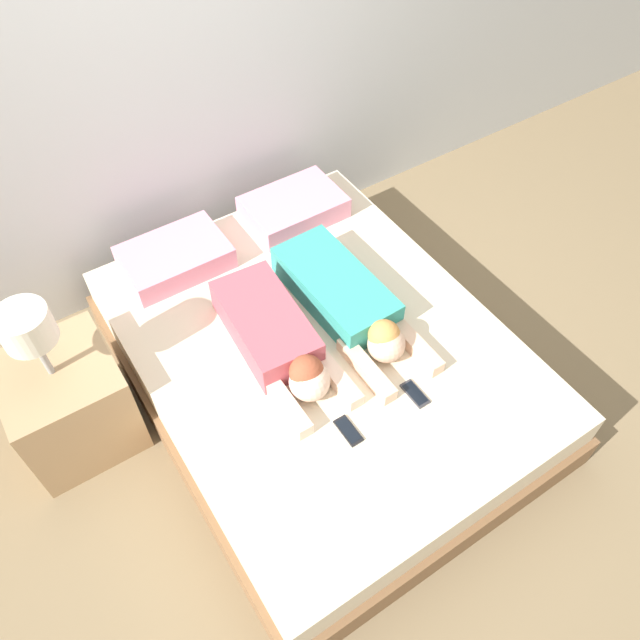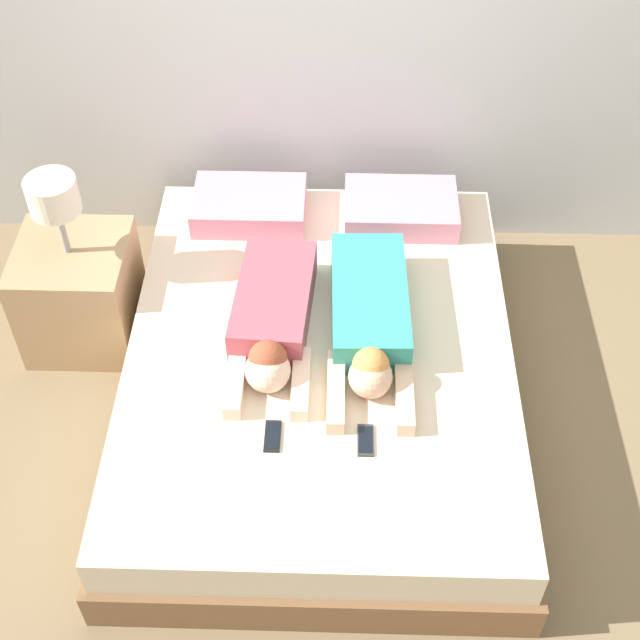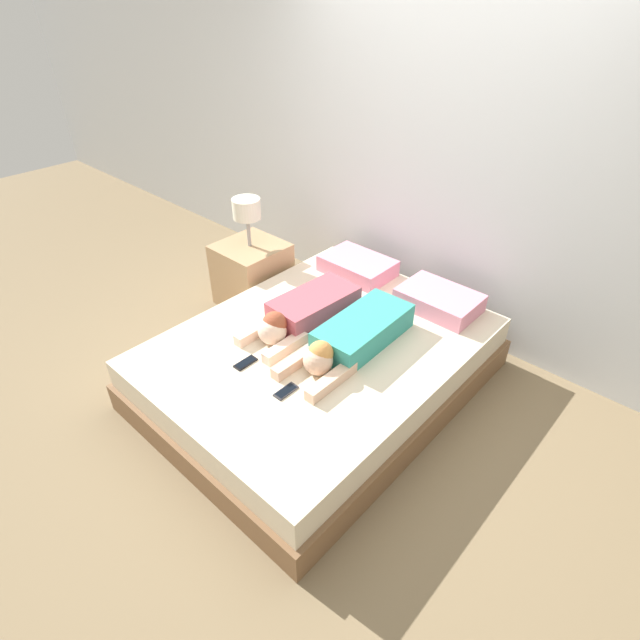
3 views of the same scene
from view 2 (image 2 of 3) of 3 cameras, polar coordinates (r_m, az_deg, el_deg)
The scene contains 9 objects.
ground_plane at distance 4.02m, azimuth 0.00°, elevation -5.30°, with size 12.00×12.00×0.00m, color #7F6B4C.
bed at distance 3.87m, azimuth 0.00°, elevation -3.55°, with size 1.66×2.14×0.39m.
pillow_head_left at distance 4.29m, azimuth -4.54°, elevation 7.31°, with size 0.53×0.37×0.13m.
pillow_head_right at distance 4.28m, azimuth 5.19°, elevation 7.13°, with size 0.53×0.37×0.13m.
person_left at distance 3.70m, azimuth -3.07°, elevation -0.04°, with size 0.35×0.88×0.21m.
person_right at distance 3.71m, azimuth 3.19°, elevation 0.00°, with size 0.34×0.99×0.20m.
cell_phone_left at distance 3.42m, azimuth -3.05°, elevation -7.43°, with size 0.06×0.15×0.01m.
cell_phone_right at distance 3.41m, azimuth 2.93°, elevation -7.70°, with size 0.06×0.15×0.01m.
nightstand at distance 4.23m, azimuth -15.20°, elevation 1.95°, with size 0.50×0.50×0.91m.
Camera 2 is at (0.07, -2.48, 3.16)m, focal length 50.00 mm.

